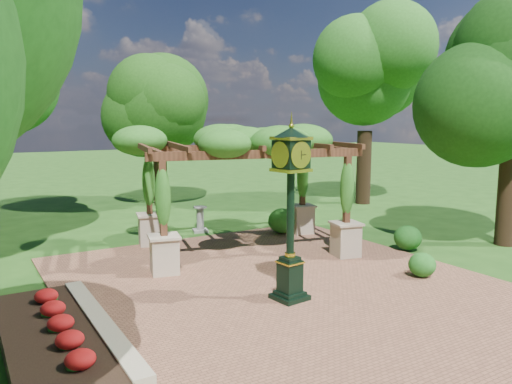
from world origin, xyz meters
TOP-DOWN VIEW (x-y plane):
  - ground at (0.00, 0.00)m, footprint 120.00×120.00m
  - brick_plaza at (0.00, 1.00)m, footprint 10.00×12.00m
  - border_wall at (-4.60, 0.50)m, footprint 0.35×5.00m
  - flower_bed at (-5.50, 0.50)m, footprint 1.50×5.00m
  - pedestal_clock at (-0.42, 0.33)m, footprint 0.86×0.86m
  - pergola at (0.84, 4.63)m, footprint 6.95×5.18m
  - sundial at (0.83, 7.81)m, footprint 0.64×0.64m
  - shrub_front at (3.46, -0.10)m, footprint 0.87×0.87m
  - shrub_mid at (5.25, 1.99)m, footprint 1.08×1.08m
  - shrub_back at (3.18, 5.95)m, footprint 1.31×1.31m
  - tree_north at (1.70, 14.16)m, footprint 4.02×4.02m
  - tree_east_far at (10.34, 9.42)m, footprint 4.31×4.31m

SIDE VIEW (x-z plane):
  - ground at x=0.00m, z-range 0.00..0.00m
  - brick_plaza at x=0.00m, z-range 0.00..0.04m
  - flower_bed at x=-5.50m, z-range 0.00..0.36m
  - border_wall at x=-4.60m, z-range 0.00..0.40m
  - shrub_front at x=3.46m, z-range 0.04..0.67m
  - sundial at x=0.83m, z-range -0.06..0.89m
  - shrub_mid at x=5.25m, z-range 0.04..0.81m
  - shrub_back at x=3.18m, z-range 0.04..0.93m
  - pedestal_clock at x=-0.42m, z-range 0.40..4.36m
  - pergola at x=0.84m, z-range 1.26..5.19m
  - tree_north at x=1.70m, z-range 1.37..8.74m
  - tree_east_far at x=10.34m, z-range 1.70..10.85m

